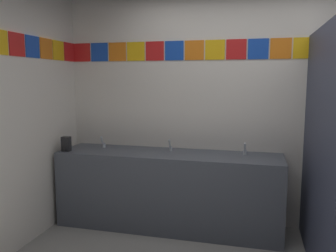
{
  "coord_description": "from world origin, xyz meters",
  "views": [
    {
      "loc": [
        0.11,
        -2.32,
        1.61
      ],
      "look_at": [
        -0.71,
        0.88,
        1.16
      ],
      "focal_mm": 36.94,
      "sensor_mm": 36.0,
      "label": 1
    }
  ],
  "objects": [
    {
      "name": "faucet_center",
      "position": [
        -0.78,
        1.28,
        0.88
      ],
      "size": [
        0.04,
        0.1,
        0.14
      ],
      "color": "silver",
      "rests_on": "vanity_counter"
    },
    {
      "name": "soap_dispenser",
      "position": [
        -1.9,
        1.02,
        0.9
      ],
      "size": [
        0.09,
        0.09,
        0.16
      ],
      "color": "black",
      "rests_on": "vanity_counter"
    },
    {
      "name": "vanity_counter",
      "position": [
        -0.78,
        1.19,
        0.42
      ],
      "size": [
        2.39,
        0.59,
        0.82
      ],
      "color": "#4C515B",
      "rests_on": "ground_plane"
    },
    {
      "name": "faucet_right",
      "position": [
        0.01,
        1.28,
        0.88
      ],
      "size": [
        0.04,
        0.1,
        0.14
      ],
      "color": "silver",
      "rests_on": "vanity_counter"
    },
    {
      "name": "wall_back",
      "position": [
        0.0,
        1.52,
        1.31
      ],
      "size": [
        4.06,
        0.09,
        2.61
      ],
      "color": "silver",
      "rests_on": "ground_plane"
    },
    {
      "name": "faucet_left",
      "position": [
        -1.58,
        1.28,
        0.88
      ],
      "size": [
        0.04,
        0.1,
        0.14
      ],
      "color": "silver",
      "rests_on": "vanity_counter"
    }
  ]
}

